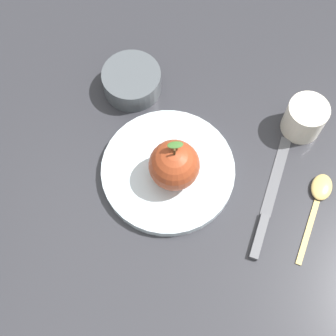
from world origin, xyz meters
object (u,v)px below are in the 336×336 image
(apple, at_px, (174,165))
(spoon, at_px, (319,196))
(dinner_plate, at_px, (168,170))
(cup, at_px, (305,117))
(side_bowl, at_px, (132,80))
(knife, at_px, (268,206))

(apple, bearing_deg, spoon, -92.02)
(dinner_plate, height_order, spoon, dinner_plate)
(apple, bearing_deg, cup, -60.50)
(side_bowl, height_order, cup, cup)
(side_bowl, bearing_deg, dinner_plate, -153.43)
(dinner_plate, bearing_deg, apple, -135.29)
(dinner_plate, bearing_deg, knife, -104.95)
(apple, height_order, spoon, apple)
(apple, xyz_separation_m, knife, (-0.03, -0.16, -0.06))
(side_bowl, bearing_deg, apple, -152.03)
(apple, relative_size, cup, 1.41)
(dinner_plate, distance_m, apple, 0.05)
(dinner_plate, height_order, apple, apple)
(side_bowl, distance_m, spoon, 0.38)
(dinner_plate, distance_m, side_bowl, 0.18)
(apple, xyz_separation_m, side_bowl, (0.17, 0.09, -0.03))
(apple, relative_size, spoon, 0.60)
(knife, height_order, spoon, spoon)
(cup, bearing_deg, knife, 160.42)
(dinner_plate, relative_size, apple, 2.29)
(side_bowl, height_order, knife, side_bowl)
(cup, relative_size, knife, 0.31)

